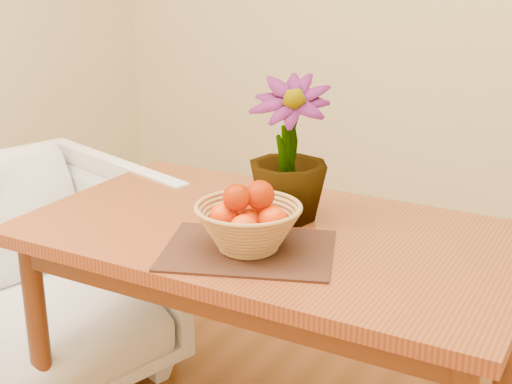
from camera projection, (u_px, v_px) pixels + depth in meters
The scene contains 6 objects.
table at pixel (272, 258), 2.03m from camera, with size 1.40×0.80×0.75m.
placemat at pixel (249, 250), 1.85m from camera, with size 0.44×0.33×0.01m, color #361C13.
wicker_basket at pixel (248, 229), 1.83m from camera, with size 0.28×0.28×0.11m.
orange_pile at pixel (249, 208), 1.81m from camera, with size 0.19×0.19×0.14m.
potted_plant at pixel (288, 150), 2.02m from camera, with size 0.23×0.23×0.41m, color #184112.
armchair at pixel (25, 271), 2.48m from camera, with size 0.84×0.79×0.87m, color #856E5B.
Camera 1 is at (0.86, -1.35, 1.49)m, focal length 50.00 mm.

